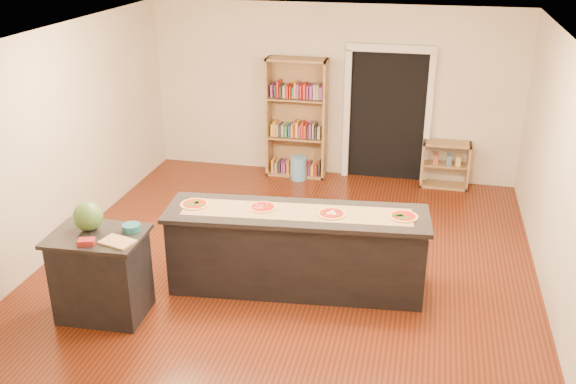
% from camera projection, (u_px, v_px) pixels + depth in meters
% --- Properties ---
extents(room, '(6.00, 7.00, 2.80)m').
position_uv_depth(room, '(284.00, 166.00, 7.25)').
color(room, beige).
rests_on(room, ground).
extents(doorway, '(1.40, 0.09, 2.21)m').
position_uv_depth(doorway, '(388.00, 108.00, 10.26)').
color(doorway, black).
rests_on(doorway, room).
extents(kitchen_island, '(2.94, 0.80, 0.97)m').
position_uv_depth(kitchen_island, '(296.00, 250.00, 7.33)').
color(kitchen_island, black).
rests_on(kitchen_island, ground).
extents(side_counter, '(0.98, 0.71, 0.96)m').
position_uv_depth(side_counter, '(102.00, 274.00, 6.83)').
color(side_counter, black).
rests_on(side_counter, ground).
extents(bookshelf, '(0.98, 0.35, 1.96)m').
position_uv_depth(bookshelf, '(297.00, 119.00, 10.47)').
color(bookshelf, '#9E7A4C').
rests_on(bookshelf, ground).
extents(low_shelf, '(0.75, 0.32, 0.75)m').
position_uv_depth(low_shelf, '(445.00, 165.00, 10.23)').
color(low_shelf, '#9E7A4C').
rests_on(low_shelf, ground).
extents(waste_bin, '(0.26, 0.26, 0.38)m').
position_uv_depth(waste_bin, '(298.00, 168.00, 10.59)').
color(waste_bin, '#61A4DA').
rests_on(waste_bin, ground).
extents(kraft_paper, '(2.59, 0.71, 0.00)m').
position_uv_depth(kraft_paper, '(297.00, 212.00, 7.14)').
color(kraft_paper, olive).
rests_on(kraft_paper, kitchen_island).
extents(watermelon, '(0.31, 0.31, 0.31)m').
position_uv_depth(watermelon, '(88.00, 216.00, 6.69)').
color(watermelon, '#144214').
rests_on(watermelon, side_counter).
extents(cutting_board, '(0.38, 0.30, 0.02)m').
position_uv_depth(cutting_board, '(117.00, 242.00, 6.46)').
color(cutting_board, tan).
rests_on(cutting_board, side_counter).
extents(package_red, '(0.19, 0.16, 0.06)m').
position_uv_depth(package_red, '(86.00, 242.00, 6.42)').
color(package_red, maroon).
rests_on(package_red, side_counter).
extents(package_teal, '(0.19, 0.19, 0.07)m').
position_uv_depth(package_teal, '(131.00, 228.00, 6.71)').
color(package_teal, '#195966').
rests_on(package_teal, side_counter).
extents(pizza_a, '(0.31, 0.31, 0.02)m').
position_uv_depth(pizza_a, '(195.00, 204.00, 7.30)').
color(pizza_a, '#DBB154').
rests_on(pizza_a, kitchen_island).
extents(pizza_b, '(0.30, 0.30, 0.02)m').
position_uv_depth(pizza_b, '(263.00, 207.00, 7.22)').
color(pizza_b, '#DBB154').
rests_on(pizza_b, kitchen_island).
extents(pizza_c, '(0.34, 0.34, 0.02)m').
position_uv_depth(pizza_c, '(332.00, 214.00, 7.07)').
color(pizza_c, '#DBB154').
rests_on(pizza_c, kitchen_island).
extents(pizza_d, '(0.31, 0.31, 0.02)m').
position_uv_depth(pizza_d, '(403.00, 216.00, 7.00)').
color(pizza_d, '#DBB154').
rests_on(pizza_d, kitchen_island).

